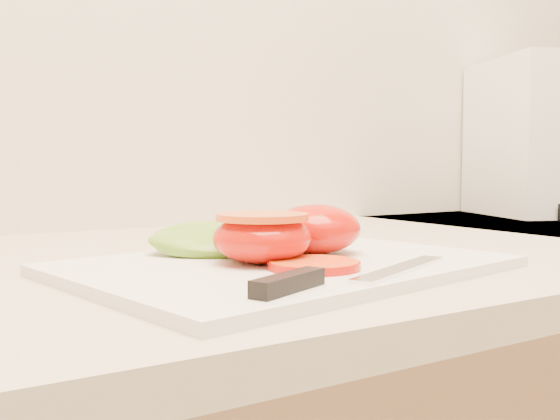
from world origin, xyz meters
TOP-DOWN VIEW (x-y plane):
  - cutting_board at (-0.28, 1.55)m, footprint 0.42×0.34m
  - tomato_half_dome at (-0.24, 1.57)m, footprint 0.09×0.09m
  - tomato_half_cut at (-0.31, 1.54)m, footprint 0.09×0.09m
  - tomato_slice_0 at (-0.29, 1.49)m, footprint 0.07×0.07m
  - lettuce_leaf_0 at (-0.31, 1.62)m, footprint 0.16×0.13m
  - lettuce_leaf_1 at (-0.27, 1.63)m, footprint 0.15×0.15m
  - knife at (-0.31, 1.43)m, footprint 0.23×0.08m
  - appliance at (0.49, 1.84)m, footprint 0.28×0.31m

SIDE VIEW (x-z plane):
  - cutting_board at x=-0.28m, z-range 0.93..0.94m
  - tomato_slice_0 at x=-0.29m, z-range 0.94..0.95m
  - knife at x=-0.31m, z-range 0.94..0.95m
  - lettuce_leaf_0 at x=-0.31m, z-range 0.94..0.97m
  - lettuce_leaf_1 at x=-0.27m, z-range 0.94..0.97m
  - tomato_half_cut at x=-0.31m, z-range 0.94..0.99m
  - tomato_half_dome at x=-0.24m, z-range 0.94..0.99m
  - appliance at x=0.49m, z-range 0.93..1.23m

